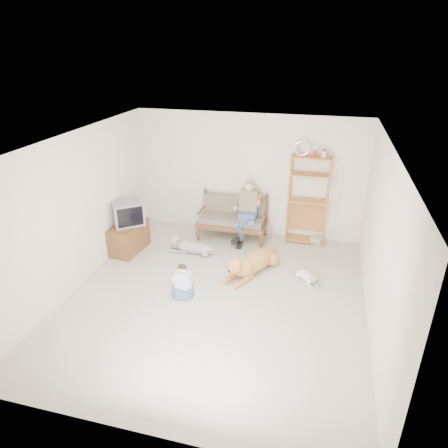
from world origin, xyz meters
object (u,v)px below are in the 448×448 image
(etagere, at_px, (308,200))
(tv_stand, at_px, (129,237))
(golden_retriever, at_px, (251,263))
(loveseat, at_px, (233,217))

(etagere, xyz_separation_m, tv_stand, (-3.55, -1.35, -0.69))
(golden_retriever, bearing_deg, etagere, 87.70)
(etagere, bearing_deg, golden_retriever, -119.10)
(loveseat, bearing_deg, golden_retriever, -64.64)
(tv_stand, bearing_deg, etagere, 25.74)
(tv_stand, xyz_separation_m, golden_retriever, (2.66, -0.25, -0.09))
(loveseat, bearing_deg, etagere, 5.57)
(etagere, bearing_deg, tv_stand, -159.18)
(loveseat, distance_m, golden_retriever, 1.62)
(etagere, height_order, golden_retriever, etagere)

